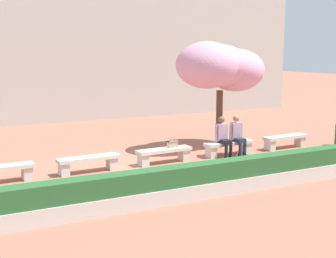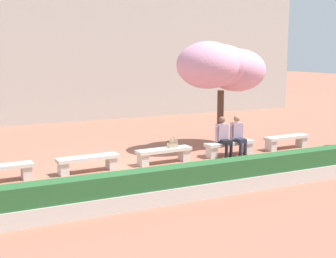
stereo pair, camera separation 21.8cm
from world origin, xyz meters
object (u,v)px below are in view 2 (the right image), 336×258
(stone_bench_east_end, at_px, (230,146))
(stone_bench_far_east, at_px, (287,140))
(person_seated_right, at_px, (238,134))
(handbag, at_px, (173,144))
(stone_bench_near_east, at_px, (164,153))
(person_seated_left, at_px, (223,135))
(stone_bench_center, at_px, (88,161))
(cherry_tree_main, at_px, (222,67))

(stone_bench_east_end, height_order, stone_bench_far_east, same)
(person_seated_right, distance_m, handbag, 2.38)
(stone_bench_near_east, relative_size, stone_bench_far_east, 1.00)
(person_seated_left, height_order, person_seated_right, same)
(stone_bench_near_east, bearing_deg, stone_bench_center, 180.00)
(stone_bench_near_east, bearing_deg, person_seated_right, -1.15)
(handbag, height_order, cherry_tree_main, cherry_tree_main)
(person_seated_left, xyz_separation_m, cherry_tree_main, (0.70, 1.23, 2.11))
(stone_bench_far_east, bearing_deg, person_seated_right, -178.54)
(stone_bench_center, relative_size, stone_bench_east_end, 1.00)
(stone_bench_far_east, bearing_deg, person_seated_left, -178.85)
(stone_bench_east_end, distance_m, cherry_tree_main, 2.80)
(stone_bench_center, bearing_deg, stone_bench_east_end, 0.00)
(stone_bench_near_east, relative_size, handbag, 5.21)
(handbag, xyz_separation_m, cherry_tree_main, (2.52, 1.20, 2.23))
(stone_bench_far_east, height_order, person_seated_right, person_seated_right)
(stone_bench_center, bearing_deg, handbag, -0.53)
(stone_bench_far_east, xyz_separation_m, person_seated_right, (-2.09, -0.05, 0.40))
(stone_bench_near_east, relative_size, cherry_tree_main, 0.48)
(person_seated_right, bearing_deg, person_seated_left, 180.00)
(person_seated_right, bearing_deg, stone_bench_center, 179.39)
(stone_bench_east_end, bearing_deg, stone_bench_center, 180.00)
(stone_bench_near_east, height_order, cherry_tree_main, cherry_tree_main)
(person_seated_right, height_order, handbag, person_seated_right)
(stone_bench_center, xyz_separation_m, stone_bench_far_east, (7.13, 0.00, 0.00))
(stone_bench_near_east, distance_m, stone_bench_far_east, 4.75)
(stone_bench_near_east, xyz_separation_m, stone_bench_far_east, (4.75, 0.00, 0.00))
(stone_bench_far_east, xyz_separation_m, handbag, (-4.47, -0.02, 0.28))
(stone_bench_center, height_order, cherry_tree_main, cherry_tree_main)
(stone_bench_center, relative_size, person_seated_left, 1.37)
(stone_bench_east_end, relative_size, handbag, 5.21)
(stone_bench_east_end, xyz_separation_m, person_seated_right, (0.28, -0.05, 0.40))
(cherry_tree_main, bearing_deg, stone_bench_near_east, -157.15)
(stone_bench_near_east, xyz_separation_m, stone_bench_east_end, (2.38, 0.00, 0.00))
(person_seated_right, bearing_deg, handbag, 179.30)
(stone_bench_far_east, bearing_deg, stone_bench_near_east, 180.00)
(stone_bench_near_east, height_order, handbag, handbag)
(person_seated_right, bearing_deg, stone_bench_near_east, 178.85)
(handbag, relative_size, cherry_tree_main, 0.09)
(stone_bench_center, distance_m, stone_bench_near_east, 2.38)
(stone_bench_far_east, distance_m, person_seated_right, 2.13)
(person_seated_left, relative_size, cherry_tree_main, 0.35)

